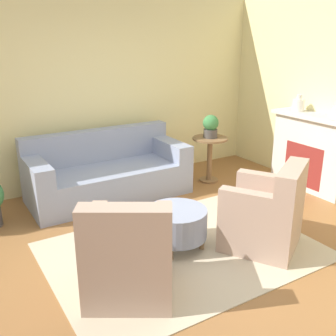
{
  "coord_description": "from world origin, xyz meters",
  "views": [
    {
      "loc": [
        -2.05,
        -3.07,
        2.18
      ],
      "look_at": [
        0.15,
        0.55,
        0.75
      ],
      "focal_mm": 42.0,
      "sensor_mm": 36.0,
      "label": 1
    }
  ],
  "objects_px": {
    "couch": "(107,174)",
    "vase_mantel_near": "(298,105)",
    "ottoman_table": "(177,223)",
    "armchair_left": "(129,257)",
    "side_table": "(210,152)",
    "potted_plant_on_side_table": "(211,126)",
    "armchair_right": "(266,215)"
  },
  "relations": [
    {
      "from": "ottoman_table",
      "to": "potted_plant_on_side_table",
      "type": "height_order",
      "value": "potted_plant_on_side_table"
    },
    {
      "from": "couch",
      "to": "ottoman_table",
      "type": "xyz_separation_m",
      "value": [
        0.06,
        -1.73,
        -0.04
      ]
    },
    {
      "from": "couch",
      "to": "potted_plant_on_side_table",
      "type": "xyz_separation_m",
      "value": [
        1.6,
        -0.27,
        0.56
      ]
    },
    {
      "from": "armchair_left",
      "to": "armchair_right",
      "type": "xyz_separation_m",
      "value": [
        1.62,
        0.0,
        0.0
      ]
    },
    {
      "from": "armchair_left",
      "to": "vase_mantel_near",
      "type": "xyz_separation_m",
      "value": [
        3.42,
        1.26,
        0.84
      ]
    },
    {
      "from": "armchair_left",
      "to": "vase_mantel_near",
      "type": "relative_size",
      "value": 4.19
    },
    {
      "from": "armchair_right",
      "to": "vase_mantel_near",
      "type": "height_order",
      "value": "vase_mantel_near"
    },
    {
      "from": "armchair_left",
      "to": "vase_mantel_near",
      "type": "bearing_deg",
      "value": 20.24
    },
    {
      "from": "couch",
      "to": "armchair_right",
      "type": "xyz_separation_m",
      "value": [
        0.88,
        -2.22,
        0.05
      ]
    },
    {
      "from": "armchair_left",
      "to": "side_table",
      "type": "height_order",
      "value": "armchair_left"
    },
    {
      "from": "couch",
      "to": "side_table",
      "type": "height_order",
      "value": "couch"
    },
    {
      "from": "ottoman_table",
      "to": "vase_mantel_near",
      "type": "xyz_separation_m",
      "value": [
        2.62,
        0.77,
        0.93
      ]
    },
    {
      "from": "couch",
      "to": "vase_mantel_near",
      "type": "relative_size",
      "value": 9.07
    },
    {
      "from": "ottoman_table",
      "to": "armchair_left",
      "type": "bearing_deg",
      "value": -148.43
    },
    {
      "from": "couch",
      "to": "side_table",
      "type": "bearing_deg",
      "value": -9.5
    },
    {
      "from": "couch",
      "to": "armchair_left",
      "type": "bearing_deg",
      "value": -108.45
    },
    {
      "from": "ottoman_table",
      "to": "vase_mantel_near",
      "type": "height_order",
      "value": "vase_mantel_near"
    },
    {
      "from": "potted_plant_on_side_table",
      "to": "armchair_left",
      "type": "bearing_deg",
      "value": -140.11
    },
    {
      "from": "armchair_left",
      "to": "potted_plant_on_side_table",
      "type": "relative_size",
      "value": 2.92
    },
    {
      "from": "armchair_right",
      "to": "potted_plant_on_side_table",
      "type": "xyz_separation_m",
      "value": [
        0.72,
        1.95,
        0.51
      ]
    },
    {
      "from": "couch",
      "to": "potted_plant_on_side_table",
      "type": "height_order",
      "value": "potted_plant_on_side_table"
    },
    {
      "from": "couch",
      "to": "side_table",
      "type": "xyz_separation_m",
      "value": [
        1.6,
        -0.27,
        0.15
      ]
    },
    {
      "from": "potted_plant_on_side_table",
      "to": "ottoman_table",
      "type": "bearing_deg",
      "value": -136.42
    },
    {
      "from": "ottoman_table",
      "to": "potted_plant_on_side_table",
      "type": "xyz_separation_m",
      "value": [
        1.54,
        1.46,
        0.6
      ]
    },
    {
      "from": "vase_mantel_near",
      "to": "ottoman_table",
      "type": "bearing_deg",
      "value": -163.64
    },
    {
      "from": "ottoman_table",
      "to": "potted_plant_on_side_table",
      "type": "relative_size",
      "value": 1.86
    },
    {
      "from": "ottoman_table",
      "to": "vase_mantel_near",
      "type": "relative_size",
      "value": 2.68
    },
    {
      "from": "couch",
      "to": "vase_mantel_near",
      "type": "height_order",
      "value": "vase_mantel_near"
    },
    {
      "from": "side_table",
      "to": "potted_plant_on_side_table",
      "type": "relative_size",
      "value": 2.02
    },
    {
      "from": "couch",
      "to": "armchair_right",
      "type": "distance_m",
      "value": 2.39
    },
    {
      "from": "couch",
      "to": "vase_mantel_near",
      "type": "bearing_deg",
      "value": -19.66
    },
    {
      "from": "armchair_right",
      "to": "potted_plant_on_side_table",
      "type": "relative_size",
      "value": 2.92
    }
  ]
}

